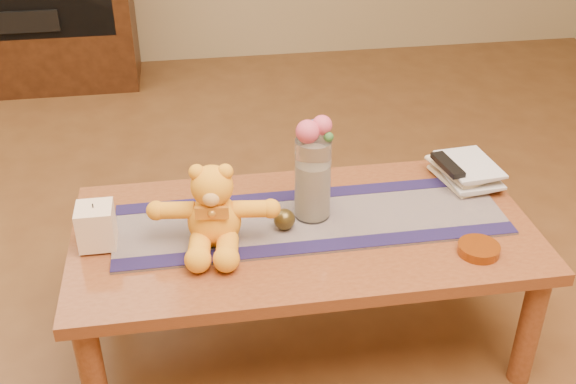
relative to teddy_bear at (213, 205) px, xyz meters
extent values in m
plane|color=#563318|center=(0.27, 0.04, -0.58)|extent=(5.50, 5.50, 0.00)
cube|color=brown|center=(0.27, 0.04, -0.15)|extent=(1.40, 0.70, 0.04)
cylinder|color=brown|center=(-0.37, -0.25, -0.37)|extent=(0.07, 0.07, 0.41)
cylinder|color=brown|center=(0.91, -0.25, -0.37)|extent=(0.07, 0.07, 0.41)
cylinder|color=brown|center=(-0.37, 0.33, -0.37)|extent=(0.07, 0.07, 0.41)
cylinder|color=brown|center=(0.91, 0.33, -0.37)|extent=(0.07, 0.07, 0.41)
cube|color=#16173F|center=(0.30, 0.07, -0.12)|extent=(1.20, 0.35, 0.01)
cube|color=#1B153F|center=(0.30, -0.08, -0.12)|extent=(1.20, 0.06, 0.00)
cube|color=#1B153F|center=(0.30, 0.21, -0.12)|extent=(1.20, 0.06, 0.00)
cube|color=#FFE0BB|center=(-0.34, 0.04, -0.06)|extent=(0.10, 0.10, 0.12)
cylinder|color=black|center=(-0.34, 0.04, 0.01)|extent=(0.00, 0.00, 0.01)
cylinder|color=silver|center=(0.31, 0.09, 0.01)|extent=(0.11, 0.11, 0.26)
cylinder|color=beige|center=(0.31, 0.09, -0.03)|extent=(0.09, 0.09, 0.18)
sphere|color=#D14962|center=(0.29, 0.08, 0.17)|extent=(0.07, 0.07, 0.07)
sphere|color=#D14962|center=(0.33, 0.09, 0.18)|extent=(0.06, 0.06, 0.06)
sphere|color=#4A60A2|center=(0.32, 0.12, 0.17)|extent=(0.04, 0.04, 0.04)
sphere|color=#4A60A2|center=(0.28, 0.11, 0.16)|extent=(0.04, 0.04, 0.04)
sphere|color=#33662D|center=(0.35, 0.07, 0.16)|extent=(0.03, 0.03, 0.03)
sphere|color=#463817|center=(0.21, 0.03, -0.09)|extent=(0.07, 0.07, 0.07)
imported|color=beige|center=(0.78, 0.21, -0.12)|extent=(0.21, 0.25, 0.02)
imported|color=beige|center=(0.78, 0.20, -0.10)|extent=(0.18, 0.23, 0.02)
imported|color=beige|center=(0.77, 0.21, -0.08)|extent=(0.21, 0.26, 0.02)
imported|color=beige|center=(0.78, 0.20, -0.06)|extent=(0.18, 0.24, 0.02)
cube|color=black|center=(0.78, 0.20, -0.04)|extent=(0.07, 0.16, 0.02)
cylinder|color=#BF5914|center=(0.74, -0.18, -0.11)|extent=(0.12, 0.12, 0.03)
cube|color=black|center=(-0.93, 2.39, -0.12)|extent=(0.42, 0.28, 0.12)
camera|label=1|loc=(-0.05, -1.67, 1.05)|focal=42.78mm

